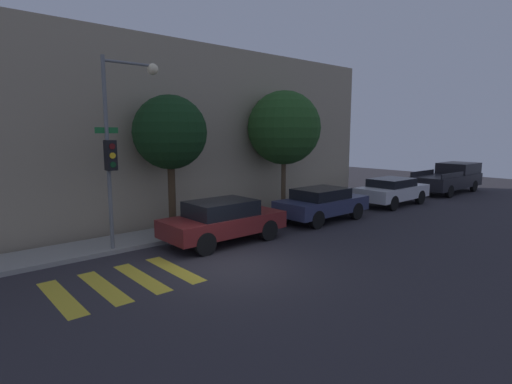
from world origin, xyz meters
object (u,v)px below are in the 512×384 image
at_px(sedan_near_corner, 223,220).
at_px(sedan_far_end, 392,190).
at_px(traffic_light_pole, 119,133).
at_px(tree_midblock, 284,128).
at_px(tree_near_corner, 170,133).
at_px(sedan_middle, 322,203).
at_px(pickup_truck, 450,178).

relative_size(sedan_near_corner, sedan_far_end, 0.98).
bearing_deg(traffic_light_pole, sedan_near_corner, -23.45).
height_order(traffic_light_pole, tree_midblock, traffic_light_pole).
bearing_deg(tree_near_corner, traffic_light_pole, -157.13).
xyz_separation_m(sedan_near_corner, sedan_middle, (5.20, -0.00, -0.02)).
xyz_separation_m(sedan_far_end, tree_near_corner, (-11.51, 2.22, 2.94)).
bearing_deg(pickup_truck, traffic_light_pole, 176.46).
xyz_separation_m(sedan_far_end, tree_midblock, (-5.72, 2.22, 3.16)).
height_order(sedan_middle, tree_near_corner, tree_near_corner).
relative_size(sedan_far_end, pickup_truck, 0.76).
xyz_separation_m(sedan_near_corner, pickup_truck, (17.66, 0.00, 0.14)).
relative_size(traffic_light_pole, sedan_near_corner, 1.41).
bearing_deg(sedan_middle, sedan_near_corner, 180.00).
height_order(sedan_near_corner, pickup_truck, pickup_truck).
xyz_separation_m(tree_near_corner, tree_midblock, (5.80, 0.00, 0.22)).
xyz_separation_m(traffic_light_pole, tree_midblock, (8.05, 0.95, 0.21)).
distance_m(sedan_near_corner, sedan_middle, 5.20).
distance_m(sedan_near_corner, tree_near_corner, 3.74).
distance_m(pickup_truck, tree_near_corner, 18.68).
distance_m(sedan_middle, sedan_far_end, 5.64).
bearing_deg(sedan_near_corner, tree_midblock, 23.49).
distance_m(tree_near_corner, tree_midblock, 5.80).
height_order(traffic_light_pole, sedan_far_end, traffic_light_pole).
xyz_separation_m(sedan_far_end, pickup_truck, (6.82, 0.00, 0.15)).
height_order(sedan_near_corner, tree_near_corner, tree_near_corner).
relative_size(sedan_near_corner, sedan_middle, 1.01).
xyz_separation_m(traffic_light_pole, tree_near_corner, (2.26, 0.95, -0.01)).
bearing_deg(tree_near_corner, pickup_truck, -6.92).
distance_m(traffic_light_pole, pickup_truck, 20.82).
xyz_separation_m(pickup_truck, tree_near_corner, (-18.34, 2.22, 2.79)).
relative_size(sedan_far_end, tree_near_corner, 0.86).
height_order(pickup_truck, tree_midblock, tree_midblock).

